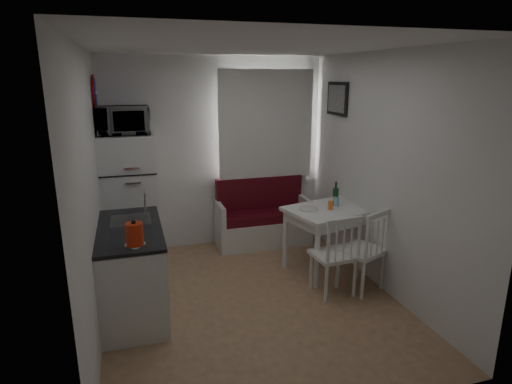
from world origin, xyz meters
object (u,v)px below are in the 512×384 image
kitchen_counter (132,269)px  dining_table (332,215)px  kettle (135,234)px  wine_bottle (336,193)px  chair_left (338,247)px  bench (263,223)px  chair_right (367,243)px  fridge (130,200)px  microwave (123,120)px

kitchen_counter → dining_table: size_ratio=1.09×
kettle → wine_bottle: bearing=21.8°
wine_bottle → chair_left: bearing=-113.9°
kitchen_counter → wine_bottle: bearing=9.8°
bench → chair_right: chair_right is taller
chair_left → bench: bearing=95.4°
dining_table → fridge: bearing=144.0°
fridge → wine_bottle: bearing=-18.6°
dining_table → microwave: (-2.34, 0.87, 1.12)m
chair_left → fridge: (-2.09, 1.59, 0.26)m
chair_right → wine_bottle: bearing=66.0°
kitchen_counter → microwave: bearing=89.1°
chair_right → wine_bottle: wine_bottle is taller
fridge → wine_bottle: 2.57m
kitchen_counter → microwave: 1.82m
chair_left → wine_bottle: 0.91m
chair_right → kettle: 2.45m
chair_right → microwave: (-2.43, 1.54, 1.23)m
chair_right → dining_table: bearing=73.6°
chair_left → fridge: fridge is taller
kitchen_counter → wine_bottle: kitchen_counter is taller
dining_table → wine_bottle: size_ratio=4.13×
microwave → fridge: bearing=90.0°
chair_left → microwave: 2.88m
kettle → fridge: bearing=91.0°
kitchen_counter → wine_bottle: (2.45, 0.42, 0.48)m
bench → microwave: microwave is taller
chair_right → microwave: bearing=123.7°
bench → dining_table: (0.56, -1.03, 0.39)m
bench → chair_left: size_ratio=2.65×
bench → fridge: bearing=-176.5°
fridge → kettle: size_ratio=6.94×
chair_left → dining_table: bearing=64.6°
fridge → kettle: (0.03, -1.78, 0.19)m
wine_bottle → dining_table: bearing=-131.8°
kitchen_counter → microwave: (0.02, 1.19, 1.37)m
wine_bottle → microwave: bearing=162.4°
bench → wine_bottle: (0.64, -0.93, 0.63)m
chair_right → microwave: 3.13m
chair_left → chair_right: bearing=-5.2°
kitchen_counter → chair_right: size_ratio=2.26×
kitchen_counter → bench: bearing=36.9°
bench → kettle: size_ratio=5.52×
microwave → kettle: 1.91m
kitchen_counter → fridge: size_ratio=0.80×
bench → wine_bottle: 1.29m
bench → dining_table: bench is taller
chair_left → wine_bottle: (0.34, 0.77, 0.37)m
bench → microwave: size_ratio=2.20×
dining_table → bench: bearing=103.8°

